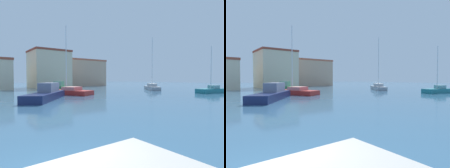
% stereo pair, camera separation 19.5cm
% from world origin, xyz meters
% --- Properties ---
extents(water, '(160.00, 160.00, 0.00)m').
position_xyz_m(water, '(15.00, 20.00, 0.00)').
color(water, '#38607F').
rests_on(water, ground).
extents(sailboat_teal_outer_mooring, '(5.58, 2.89, 7.75)m').
position_xyz_m(sailboat_teal_outer_mooring, '(30.59, 10.11, 0.50)').
color(sailboat_teal_outer_mooring, '#1E707A').
rests_on(sailboat_teal_outer_mooring, water).
extents(motorboat_green_near_pier, '(5.55, 5.59, 1.91)m').
position_xyz_m(motorboat_green_near_pier, '(12.65, 30.70, 0.63)').
color(motorboat_green_near_pier, '#28703D').
rests_on(motorboat_green_near_pier, water).
extents(sailboat_grey_distant_north, '(5.31, 6.48, 11.02)m').
position_xyz_m(sailboat_grey_distant_north, '(29.39, 21.65, 0.58)').
color(sailboat_grey_distant_north, gray).
rests_on(sailboat_grey_distant_north, water).
extents(motorboat_navy_behind_lamppost, '(7.05, 8.40, 1.92)m').
position_xyz_m(motorboat_navy_behind_lamppost, '(5.90, 17.68, 0.67)').
color(motorboat_navy_behind_lamppost, '#19234C').
rests_on(motorboat_navy_behind_lamppost, water).
extents(sailboat_red_inner_mooring, '(6.18, 8.48, 10.44)m').
position_xyz_m(sailboat_red_inner_mooring, '(10.54, 22.29, 0.46)').
color(sailboat_red_inner_mooring, '#B22823').
rests_on(sailboat_red_inner_mooring, water).
extents(yacht_club, '(9.08, 9.55, 9.67)m').
position_xyz_m(yacht_club, '(15.59, 44.73, 4.85)').
color(yacht_club, beige).
rests_on(yacht_club, ground).
extents(harbor_office, '(14.00, 7.45, 8.39)m').
position_xyz_m(harbor_office, '(28.05, 49.29, 4.21)').
color(harbor_office, tan).
rests_on(harbor_office, ground).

